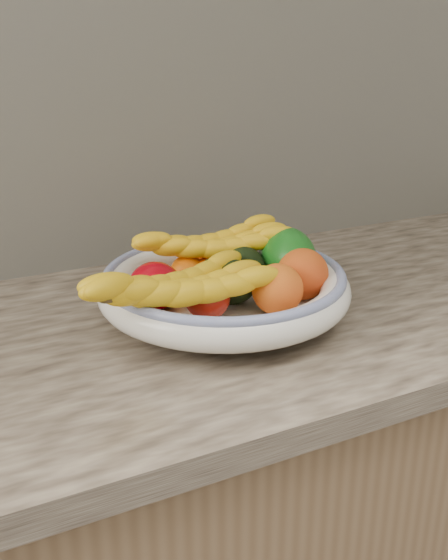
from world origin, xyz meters
TOP-DOWN VIEW (x-y plane):
  - kitchen_counter at (0.00, 1.69)m, footprint 2.44×0.66m
  - fruit_bowl at (0.00, 1.66)m, footprint 0.39×0.39m
  - clementine_back_left at (-0.03, 1.74)m, footprint 0.06×0.06m
  - clementine_back_right at (0.04, 1.77)m, footprint 0.06×0.06m
  - clementine_back_mid at (0.00, 1.72)m, footprint 0.06×0.06m
  - tomato_left at (-0.11, 1.68)m, footprint 0.11×0.11m
  - tomato_near_left at (-0.06, 1.60)m, footprint 0.07×0.07m
  - avocado_center at (-0.00, 1.65)m, footprint 0.11×0.12m
  - avocado_right at (0.05, 1.69)m, footprint 0.09×0.11m
  - green_mango at (0.12, 1.67)m, footprint 0.13×0.15m
  - peach_front at (0.05, 1.58)m, footprint 0.08×0.08m
  - peach_right at (0.11, 1.61)m, footprint 0.09×0.09m
  - banana_bunch_back at (0.02, 1.73)m, footprint 0.29×0.13m
  - banana_bunch_front at (-0.10, 1.59)m, footprint 0.32×0.16m

SIDE VIEW (x-z plane):
  - kitchen_counter at x=0.00m, z-range -0.24..1.16m
  - fruit_bowl at x=0.00m, z-range 0.91..0.99m
  - clementine_back_left at x=-0.03m, z-range 0.93..0.98m
  - clementine_back_right at x=0.04m, z-range 0.93..0.98m
  - clementine_back_mid at x=0.00m, z-range 0.93..0.98m
  - tomato_left at x=-0.11m, z-range 0.93..1.00m
  - tomato_near_left at x=-0.06m, z-range 0.93..0.99m
  - avocado_center at x=0.00m, z-range 0.93..1.00m
  - avocado_right at x=0.05m, z-range 0.93..1.00m
  - peach_front at x=0.05m, z-range 0.93..1.00m
  - peach_right at x=0.11m, z-range 0.93..1.01m
  - green_mango at x=0.12m, z-range 0.92..1.03m
  - banana_bunch_front at x=-0.10m, z-range 0.94..1.02m
  - banana_bunch_back at x=0.02m, z-range 0.95..1.03m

